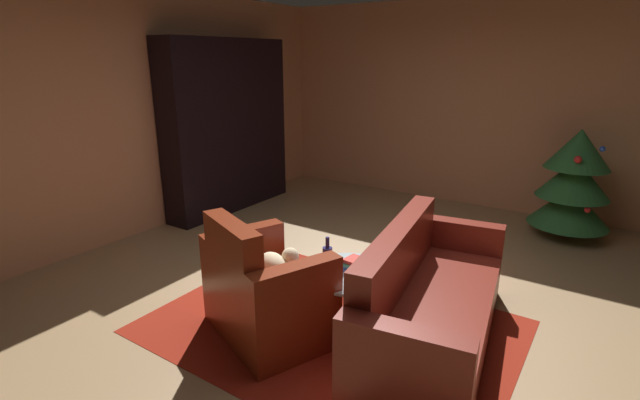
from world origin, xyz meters
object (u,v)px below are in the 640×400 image
bookshelf_unit (234,128)px  coffee_table (351,277)px  armchair_red (264,293)px  decorated_tree (573,182)px  couch_red (428,305)px  bottle_on_table (327,261)px  book_stack_on_table (358,266)px

bookshelf_unit → coffee_table: bookshelf_unit is taller
armchair_red → decorated_tree: decorated_tree is taller
couch_red → coffee_table: couch_red is taller
coffee_table → decorated_tree: bearing=69.3°
bookshelf_unit → bottle_on_table: bearing=-35.4°
coffee_table → bottle_on_table: (-0.10, -0.16, 0.17)m
armchair_red → bottle_on_table: (0.38, 0.27, 0.25)m
couch_red → coffee_table: bearing=-165.4°
bookshelf_unit → couch_red: (3.40, -1.63, -0.80)m
coffee_table → book_stack_on_table: size_ratio=3.12×
armchair_red → book_stack_on_table: 0.73m
bottle_on_table → bookshelf_unit: bearing=144.6°
bottle_on_table → decorated_tree: (1.25, 3.19, 0.06)m
bookshelf_unit → book_stack_on_table: 3.43m
couch_red → decorated_tree: (0.58, 2.88, 0.36)m
couch_red → armchair_red: bearing=-150.9°
armchair_red → couch_red: bearing=29.1°
coffee_table → bottle_on_table: 0.26m
couch_red → bottle_on_table: couch_red is taller
bottle_on_table → decorated_tree: decorated_tree is taller
bookshelf_unit → coffee_table: bearing=-32.0°
couch_red → bottle_on_table: size_ratio=6.63×
armchair_red → coffee_table: size_ratio=1.60×
bookshelf_unit → decorated_tree: size_ratio=1.78×
book_stack_on_table → decorated_tree: bearing=69.9°
armchair_red → coffee_table: 0.65m
book_stack_on_table → decorated_tree: size_ratio=0.18×
bottle_on_table → couch_red: bearing=24.9°
bookshelf_unit → couch_red: size_ratio=1.09×
bookshelf_unit → armchair_red: (2.36, -2.21, -0.76)m
bookshelf_unit → armchair_red: bookshelf_unit is taller
armchair_red → bottle_on_table: 0.53m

